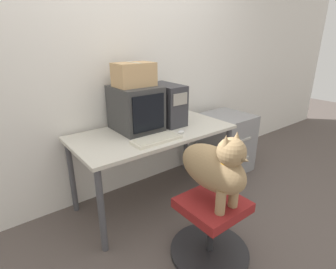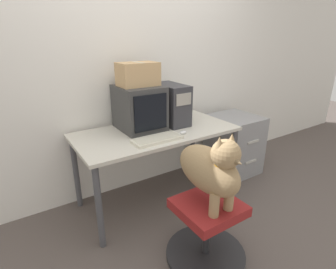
{
  "view_description": "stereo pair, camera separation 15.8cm",
  "coord_description": "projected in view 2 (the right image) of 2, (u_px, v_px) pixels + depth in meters",
  "views": [
    {
      "loc": [
        -1.27,
        -1.5,
        1.53
      ],
      "look_at": [
        -0.09,
        0.03,
        0.81
      ],
      "focal_mm": 28.0,
      "sensor_mm": 36.0,
      "label": 1
    },
    {
      "loc": [
        -1.14,
        -1.59,
        1.53
      ],
      "look_at": [
        -0.09,
        0.03,
        0.81
      ],
      "focal_mm": 28.0,
      "sensor_mm": 36.0,
      "label": 2
    }
  ],
  "objects": [
    {
      "name": "keyboard",
      "position": [
        157.0,
        139.0,
        2.16
      ],
      "size": [
        0.42,
        0.17,
        0.03
      ],
      "color": "beige",
      "rests_on": "desk"
    },
    {
      "name": "pc_tower",
      "position": [
        171.0,
        104.0,
        2.54
      ],
      "size": [
        0.21,
        0.42,
        0.38
      ],
      "color": "#333338",
      "rests_on": "desk"
    },
    {
      "name": "computer_mouse",
      "position": [
        183.0,
        133.0,
        2.3
      ],
      "size": [
        0.07,
        0.04,
        0.03
      ],
      "color": "silver",
      "rests_on": "desk"
    },
    {
      "name": "desk",
      "position": [
        156.0,
        139.0,
        2.43
      ],
      "size": [
        1.47,
        0.73,
        0.73
      ],
      "color": "beige",
      "rests_on": "ground_plane"
    },
    {
      "name": "filing_cabinet",
      "position": [
        234.0,
        144.0,
        3.12
      ],
      "size": [
        0.5,
        0.55,
        0.68
      ],
      "color": "gray",
      "rests_on": "ground_plane"
    },
    {
      "name": "wall_back",
      "position": [
        133.0,
        63.0,
        2.54
      ],
      "size": [
        8.0,
        0.05,
        2.6
      ],
      "color": "white",
      "rests_on": "ground_plane"
    },
    {
      "name": "crt_monitor",
      "position": [
        139.0,
        108.0,
        2.39
      ],
      "size": [
        0.38,
        0.43,
        0.4
      ],
      "color": "#383838",
      "rests_on": "desk"
    },
    {
      "name": "ground_plane",
      "position": [
        178.0,
        218.0,
        2.37
      ],
      "size": [
        12.0,
        12.0,
        0.0
      ],
      "primitive_type": "plane",
      "color": "#564C47"
    },
    {
      "name": "cardboard_box",
      "position": [
        138.0,
        74.0,
        2.29
      ],
      "size": [
        0.34,
        0.22,
        0.2
      ],
      "color": "tan",
      "rests_on": "crt_monitor"
    },
    {
      "name": "dog",
      "position": [
        211.0,
        168.0,
        1.7
      ],
      "size": [
        0.23,
        0.55,
        0.53
      ],
      "color": "#9E7F56",
      "rests_on": "office_chair"
    },
    {
      "name": "office_chair",
      "position": [
        207.0,
        233.0,
        1.89
      ],
      "size": [
        0.59,
        0.59,
        0.47
      ],
      "color": "#262628",
      "rests_on": "ground_plane"
    }
  ]
}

